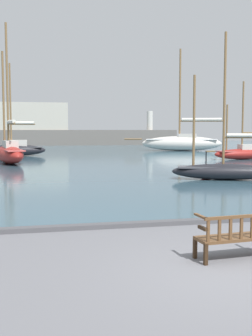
% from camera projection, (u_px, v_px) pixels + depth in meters
% --- Properties ---
extents(ground_plane, '(160.00, 160.00, 0.00)m').
position_uv_depth(ground_plane, '(233.00, 271.00, 7.64)').
color(ground_plane, slate).
extents(harbor_water, '(100.00, 80.00, 0.08)m').
position_uv_depth(harbor_water, '(64.00, 151.00, 50.44)').
color(harbor_water, '#385666').
rests_on(harbor_water, ground).
extents(quay_edge_kerb, '(40.00, 0.30, 0.12)m').
position_uv_depth(quay_edge_kerb, '(167.00, 223.00, 11.38)').
color(quay_edge_kerb, '#4C4C50').
rests_on(quay_edge_kerb, ground).
extents(park_bench, '(1.64, 0.65, 0.92)m').
position_uv_depth(park_bench, '(236.00, 236.00, 8.36)').
color(park_bench, '#322113').
rests_on(park_bench, ground).
extents(sailboat_nearest_port, '(6.09, 1.69, 8.71)m').
position_uv_depth(sailboat_nearest_port, '(14.00, 149.00, 40.06)').
color(sailboat_nearest_port, black).
rests_on(sailboat_nearest_port, harbor_water).
extents(sailboat_mid_port, '(11.35, 5.29, 11.99)m').
position_uv_depth(sailboat_mid_port, '(182.00, 142.00, 50.27)').
color(sailboat_mid_port, silver).
rests_on(sailboat_mid_port, harbor_water).
extents(sailboat_mid_starboard, '(5.46, 2.88, 7.24)m').
position_uv_depth(sailboat_mid_starboard, '(226.00, 169.00, 20.99)').
color(sailboat_mid_starboard, black).
rests_on(sailboat_mid_starboard, harbor_water).
extents(sailboat_far_port, '(3.12, 7.08, 10.34)m').
position_uv_depth(sailboat_far_port, '(9.00, 152.00, 31.46)').
color(sailboat_far_port, maroon).
rests_on(sailboat_far_port, harbor_water).
extents(sailboat_centre_channel, '(6.34, 1.95, 6.54)m').
position_uv_depth(sailboat_centre_channel, '(244.00, 152.00, 35.73)').
color(sailboat_centre_channel, maroon).
rests_on(sailboat_centre_channel, harbor_water).
extents(channel_buoy, '(0.67, 0.67, 1.37)m').
position_uv_depth(channel_buoy, '(206.00, 171.00, 22.05)').
color(channel_buoy, red).
rests_on(channel_buoy, harbor_water).
extents(far_breakwater, '(40.20, 2.40, 6.90)m').
position_uv_depth(far_breakwater, '(46.00, 131.00, 67.47)').
color(far_breakwater, '#66605B').
rests_on(far_breakwater, ground).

